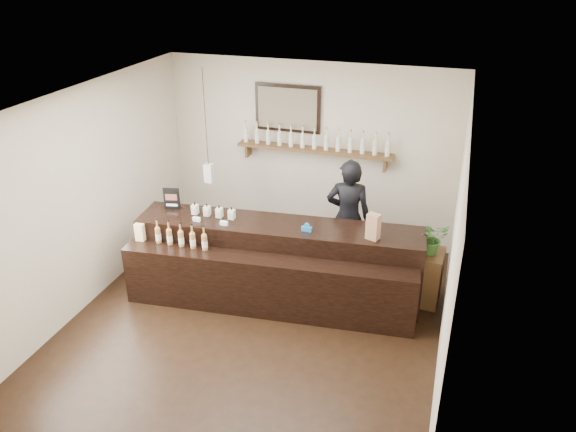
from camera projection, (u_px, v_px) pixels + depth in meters
The scene contains 10 objects.
ground at pixel (256, 320), 7.12m from camera, with size 5.00×5.00×0.00m, color black.
room_shell at pixel (252, 198), 6.37m from camera, with size 5.00×5.00×5.00m.
back_wall_decor at pixel (299, 132), 8.43m from camera, with size 2.66×0.96×1.69m.
counter at pixel (275, 266), 7.37m from camera, with size 3.78×1.33×1.22m.
promo_sign at pixel (172, 199), 7.58m from camera, with size 0.22×0.07×0.31m.
paper_bag at pixel (373, 227), 6.81m from camera, with size 0.18×0.16×0.33m.
tape_dispenser at pixel (307, 228), 7.04m from camera, with size 0.13×0.06×0.11m.
side_cabinet at pixel (427, 277), 7.37m from camera, with size 0.39×0.52×0.72m.
potted_plant at pixel (432, 238), 7.12m from camera, with size 0.39×0.34×0.43m, color #386A2A.
shopkeeper at pixel (348, 210), 7.80m from camera, with size 0.70×0.46×1.93m, color black.
Camera 1 is at (2.13, -5.44, 4.29)m, focal length 35.00 mm.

